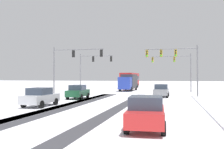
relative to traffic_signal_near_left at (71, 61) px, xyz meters
name	(u,v)px	position (x,y,z in m)	size (l,w,h in m)	color
wheel_track_left_lane	(68,108)	(4.47, -11.43, -4.68)	(1.03, 33.90, 0.01)	#38383D
wheel_track_right_lane	(56,107)	(3.39, -11.43, -4.68)	(0.99, 33.90, 0.01)	#38383D
wheel_track_center	(116,109)	(8.55, -11.43, -4.68)	(1.12, 33.90, 0.01)	#38383D
wheel_track_oncoming	(56,107)	(3.39, -11.43, -4.68)	(1.09, 33.90, 0.01)	#38383D
traffic_signal_near_left	(71,61)	(0.00, 0.00, 0.00)	(6.95, 0.39, 6.50)	slate
traffic_signal_far_left	(92,65)	(-0.48, 10.09, -0.05)	(5.69, 0.62, 6.50)	slate
traffic_signal_far_right	(176,64)	(13.49, 14.15, 0.00)	(6.89, 0.72, 6.50)	slate
traffic_signal_near_right	(176,59)	(13.24, 1.94, 0.13)	(6.64, 0.41, 6.50)	slate
car_grey_lead	(161,91)	(11.49, 1.74, -3.87)	(1.92, 4.14, 1.62)	slate
car_dark_green_second	(78,92)	(2.11, -3.06, -3.87)	(1.96, 4.16, 1.62)	#194C2D
car_silver_third	(40,97)	(1.74, -11.14, -3.87)	(1.88, 4.13, 1.62)	#B7BABF
car_red_fourth	(146,113)	(11.65, -18.71, -3.87)	(1.99, 4.18, 1.62)	red
bus_oncoming	(130,79)	(3.60, 25.37, -2.69)	(2.78, 11.03, 3.38)	#B21E1E
box_truck_delivery	(128,82)	(4.96, 15.14, -3.05)	(2.49, 7.47, 3.02)	#233899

